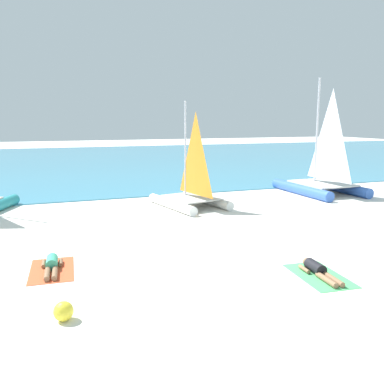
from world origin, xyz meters
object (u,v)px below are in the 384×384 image
at_px(sailboat_white, 191,191).
at_px(beach_ball, 63,311).
at_px(sunbather_left, 52,265).
at_px(sunbather_middle, 318,270).
at_px(sailboat_blue, 322,177).
at_px(towel_left, 52,270).
at_px(towel_middle, 319,276).

distance_m(sailboat_white, beach_ball, 10.93).
xyz_separation_m(sunbather_left, sunbather_middle, (6.34, -2.73, 0.00)).
bearing_deg(sailboat_blue, sailboat_white, -175.50).
relative_size(towel_left, sunbather_middle, 1.21).
relative_size(sailboat_blue, sunbather_middle, 3.86).
bearing_deg(sunbather_middle, towel_left, 162.30).
xyz_separation_m(sunbather_left, beach_ball, (0.15, -3.02, 0.06)).
height_order(sunbather_left, beach_ball, beach_ball).
xyz_separation_m(towel_left, beach_ball, (0.16, -2.95, 0.19)).
relative_size(towel_middle, sunbather_middle, 1.21).
bearing_deg(towel_middle, beach_ball, -177.99).
bearing_deg(sunbather_left, sailboat_blue, 30.00).
distance_m(towel_left, sunbather_middle, 6.88).
relative_size(sailboat_white, sunbather_middle, 3.01).
bearing_deg(sunbather_left, towel_left, -90.00).
height_order(sailboat_blue, sunbather_left, sailboat_blue).
relative_size(sailboat_white, towel_middle, 2.48).
relative_size(sunbather_left, beach_ball, 4.01).
relative_size(sunbather_middle, beach_ball, 4.01).
bearing_deg(sailboat_white, towel_middle, -101.20).
height_order(sailboat_white, sunbather_left, sailboat_white).
height_order(towel_left, sunbather_middle, sunbather_middle).
relative_size(towel_middle, beach_ball, 4.87).
xyz_separation_m(sailboat_white, sunbather_middle, (0.23, -8.87, -0.57)).
height_order(sunbather_left, sunbather_middle, same).
height_order(sunbather_left, towel_middle, sunbather_left).
xyz_separation_m(towel_left, towel_middle, (6.34, -2.73, 0.00)).
xyz_separation_m(sailboat_blue, towel_left, (-13.80, -6.97, -0.90)).
height_order(sailboat_blue, towel_middle, sailboat_blue).
bearing_deg(sailboat_white, sailboat_blue, -6.93).
bearing_deg(sailboat_white, towel_left, -147.21).
bearing_deg(sunbather_left, towel_middle, -20.43).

